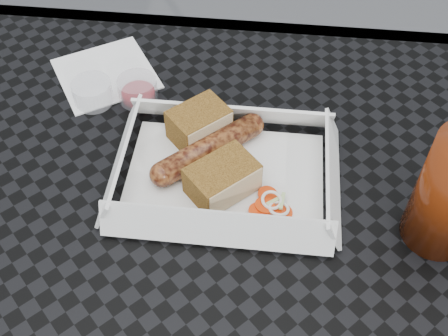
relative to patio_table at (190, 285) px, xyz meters
name	(u,v)px	position (x,y,z in m)	size (l,w,h in m)	color
patio_table	(190,285)	(0.00, 0.00, 0.00)	(0.80, 0.80, 0.74)	black
food_tray	(225,177)	(0.03, 0.10, 0.08)	(0.22, 0.15, 0.00)	white
bratwurst	(209,149)	(0.01, 0.12, 0.09)	(0.12, 0.11, 0.03)	brown
bread_near	(199,124)	(-0.01, 0.16, 0.10)	(0.07, 0.05, 0.04)	brown
bread_far	(222,179)	(0.03, 0.08, 0.10)	(0.07, 0.05, 0.04)	brown
veg_garnish	(273,203)	(0.09, 0.06, 0.08)	(0.03, 0.03, 0.00)	red
napkin	(106,74)	(-0.15, 0.26, 0.08)	(0.12, 0.12, 0.00)	white
condiment_cup_sauce	(138,90)	(-0.10, 0.22, 0.09)	(0.05, 0.05, 0.03)	maroon
condiment_cup_empty	(93,92)	(-0.15, 0.21, 0.09)	(0.05, 0.05, 0.03)	silver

